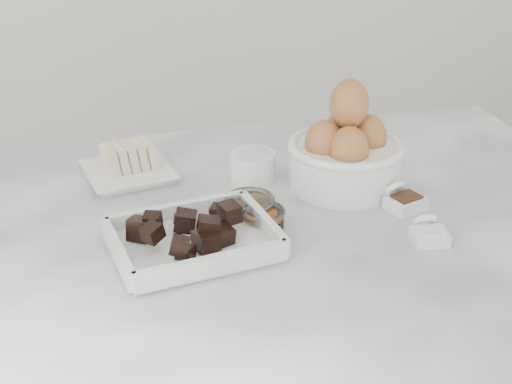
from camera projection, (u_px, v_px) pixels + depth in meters
marble_slab at (248, 238)px, 1.07m from camera, size 1.20×0.80×0.04m
chocolate_dish at (193, 235)px, 0.99m from camera, size 0.25×0.21×0.06m
butter_plate at (126, 165)px, 1.20m from camera, size 0.16×0.16×0.06m
sugar_ramekin at (253, 165)px, 1.19m from camera, size 0.08×0.08×0.05m
egg_bowl at (345, 152)px, 1.16m from camera, size 0.19×0.19×0.18m
honey_bowl at (250, 206)px, 1.08m from camera, size 0.08×0.08×0.03m
zest_bowl at (263, 217)px, 1.05m from camera, size 0.07×0.07×0.03m
vanilla_spoon at (403, 199)px, 1.11m from camera, size 0.07×0.08×0.04m
salt_spoon at (428, 232)px, 1.02m from camera, size 0.05×0.07×0.04m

